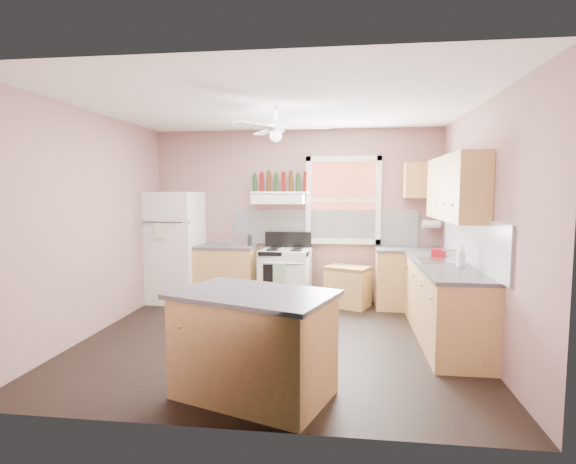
# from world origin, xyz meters

# --- Properties ---
(floor) EXTENTS (4.50, 4.50, 0.00)m
(floor) POSITION_xyz_m (0.00, 0.00, 0.00)
(floor) COLOR black
(floor) RESTS_ON ground
(ceiling) EXTENTS (4.50, 4.50, 0.00)m
(ceiling) POSITION_xyz_m (0.00, 0.00, 2.70)
(ceiling) COLOR white
(ceiling) RESTS_ON ground
(wall_back) EXTENTS (4.50, 0.05, 2.70)m
(wall_back) POSITION_xyz_m (0.00, 2.02, 1.35)
(wall_back) COLOR #926B67
(wall_back) RESTS_ON ground
(wall_right) EXTENTS (0.05, 4.00, 2.70)m
(wall_right) POSITION_xyz_m (2.27, 0.00, 1.35)
(wall_right) COLOR #926B67
(wall_right) RESTS_ON ground
(wall_left) EXTENTS (0.05, 4.00, 2.70)m
(wall_left) POSITION_xyz_m (-2.27, 0.00, 1.35)
(wall_left) COLOR #926B67
(wall_left) RESTS_ON ground
(backsplash_back) EXTENTS (2.90, 0.03, 0.55)m
(backsplash_back) POSITION_xyz_m (0.45, 1.99, 1.18)
(backsplash_back) COLOR white
(backsplash_back) RESTS_ON wall_back
(backsplash_right) EXTENTS (0.03, 2.60, 0.55)m
(backsplash_right) POSITION_xyz_m (2.23, 0.30, 1.18)
(backsplash_right) COLOR white
(backsplash_right) RESTS_ON wall_right
(window_view) EXTENTS (1.00, 0.02, 1.20)m
(window_view) POSITION_xyz_m (0.75, 1.98, 1.60)
(window_view) COLOR brown
(window_view) RESTS_ON wall_back
(window_frame) EXTENTS (1.16, 0.07, 1.36)m
(window_frame) POSITION_xyz_m (0.75, 1.96, 1.60)
(window_frame) COLOR white
(window_frame) RESTS_ON wall_back
(refrigerator) EXTENTS (0.78, 0.76, 1.73)m
(refrigerator) POSITION_xyz_m (-1.86, 1.65, 0.86)
(refrigerator) COLOR white
(refrigerator) RESTS_ON floor
(base_cabinet_left) EXTENTS (0.90, 0.60, 0.86)m
(base_cabinet_left) POSITION_xyz_m (-1.06, 1.70, 0.43)
(base_cabinet_left) COLOR #A57F44
(base_cabinet_left) RESTS_ON floor
(counter_left) EXTENTS (0.92, 0.62, 0.04)m
(counter_left) POSITION_xyz_m (-1.06, 1.70, 0.88)
(counter_left) COLOR #444446
(counter_left) RESTS_ON base_cabinet_left
(toaster) EXTENTS (0.31, 0.21, 0.18)m
(toaster) POSITION_xyz_m (-0.79, 1.62, 0.99)
(toaster) COLOR silver
(toaster) RESTS_ON counter_left
(stove) EXTENTS (0.78, 0.69, 0.86)m
(stove) POSITION_xyz_m (-0.11, 1.62, 0.43)
(stove) COLOR white
(stove) RESTS_ON floor
(range_hood) EXTENTS (0.78, 0.50, 0.14)m
(range_hood) POSITION_xyz_m (-0.23, 1.75, 1.62)
(range_hood) COLOR white
(range_hood) RESTS_ON wall_back
(bottle_shelf) EXTENTS (0.90, 0.26, 0.03)m
(bottle_shelf) POSITION_xyz_m (-0.23, 1.87, 1.72)
(bottle_shelf) COLOR white
(bottle_shelf) RESTS_ON range_hood
(cart) EXTENTS (0.73, 0.62, 0.61)m
(cart) POSITION_xyz_m (0.84, 1.65, 0.31)
(cart) COLOR #A57F44
(cart) RESTS_ON floor
(base_cabinet_corner) EXTENTS (1.00, 0.60, 0.86)m
(base_cabinet_corner) POSITION_xyz_m (1.75, 1.70, 0.43)
(base_cabinet_corner) COLOR #A57F44
(base_cabinet_corner) RESTS_ON floor
(base_cabinet_right) EXTENTS (0.60, 2.20, 0.86)m
(base_cabinet_right) POSITION_xyz_m (1.95, 0.30, 0.43)
(base_cabinet_right) COLOR #A57F44
(base_cabinet_right) RESTS_ON floor
(counter_corner) EXTENTS (1.02, 0.62, 0.04)m
(counter_corner) POSITION_xyz_m (1.75, 1.70, 0.88)
(counter_corner) COLOR #444446
(counter_corner) RESTS_ON base_cabinet_corner
(counter_right) EXTENTS (0.62, 2.22, 0.04)m
(counter_right) POSITION_xyz_m (1.94, 0.30, 0.88)
(counter_right) COLOR #444446
(counter_right) RESTS_ON base_cabinet_right
(sink) EXTENTS (0.55, 0.45, 0.03)m
(sink) POSITION_xyz_m (1.94, 0.50, 0.90)
(sink) COLOR silver
(sink) RESTS_ON counter_right
(faucet) EXTENTS (0.03, 0.03, 0.14)m
(faucet) POSITION_xyz_m (2.10, 0.50, 0.97)
(faucet) COLOR silver
(faucet) RESTS_ON sink
(upper_cabinet_right) EXTENTS (0.33, 1.80, 0.76)m
(upper_cabinet_right) POSITION_xyz_m (2.08, 0.50, 1.78)
(upper_cabinet_right) COLOR #A57F44
(upper_cabinet_right) RESTS_ON wall_right
(upper_cabinet_corner) EXTENTS (0.60, 0.33, 0.52)m
(upper_cabinet_corner) POSITION_xyz_m (1.95, 1.83, 1.90)
(upper_cabinet_corner) COLOR #A57F44
(upper_cabinet_corner) RESTS_ON wall_back
(paper_towel) EXTENTS (0.26, 0.12, 0.12)m
(paper_towel) POSITION_xyz_m (2.07, 1.86, 1.25)
(paper_towel) COLOR white
(paper_towel) RESTS_ON wall_back
(island) EXTENTS (1.43, 1.15, 0.86)m
(island) POSITION_xyz_m (0.03, -1.43, 0.43)
(island) COLOR #A57F44
(island) RESTS_ON floor
(island_top) EXTENTS (1.52, 1.24, 0.04)m
(island_top) POSITION_xyz_m (0.03, -1.43, 0.88)
(island_top) COLOR #444446
(island_top) RESTS_ON island
(ceiling_fan_hub) EXTENTS (0.20, 0.20, 0.08)m
(ceiling_fan_hub) POSITION_xyz_m (0.00, 0.00, 2.45)
(ceiling_fan_hub) COLOR white
(ceiling_fan_hub) RESTS_ON ceiling
(soap_bottle) EXTENTS (0.11, 0.11, 0.25)m
(soap_bottle) POSITION_xyz_m (2.07, 0.07, 1.03)
(soap_bottle) COLOR silver
(soap_bottle) RESTS_ON counter_right
(red_caddy) EXTENTS (0.21, 0.16, 0.10)m
(red_caddy) POSITION_xyz_m (1.99, 0.88, 0.95)
(red_caddy) COLOR #A30E1A
(red_caddy) RESTS_ON counter_right
(wine_bottles) EXTENTS (0.86, 0.06, 0.31)m
(wine_bottles) POSITION_xyz_m (-0.23, 1.87, 1.88)
(wine_bottles) COLOR #143819
(wine_bottles) RESTS_ON bottle_shelf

